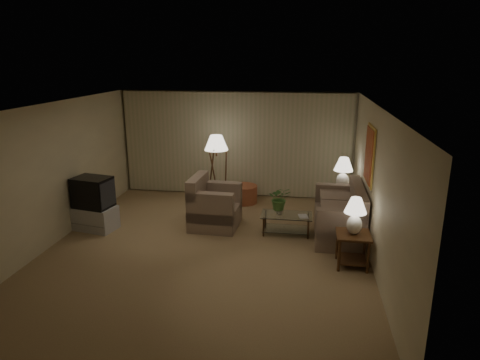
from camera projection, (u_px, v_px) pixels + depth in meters
name	position (u px, v px, depth m)	size (l,w,h in m)	color
ground	(207.00, 249.00, 8.14)	(7.00, 7.00, 0.00)	#9D8156
room_shell	(222.00, 143.00, 9.08)	(6.04, 7.02, 2.72)	#BEB492
sofa	(338.00, 216.00, 8.68)	(1.87, 0.96, 0.82)	gray
armchair	(215.00, 207.00, 9.12)	(1.12, 1.07, 0.87)	gray
side_table_near	(353.00, 244.00, 7.37)	(0.58, 0.58, 0.60)	#33190E
side_table_far	(341.00, 197.00, 9.85)	(0.51, 0.43, 0.60)	#33190E
table_lamp_near	(355.00, 213.00, 7.21)	(0.38, 0.38, 0.65)	white
table_lamp_far	(343.00, 171.00, 9.67)	(0.43, 0.43, 0.75)	white
coffee_table	(286.00, 221.00, 8.77)	(1.04, 0.56, 0.41)	silver
tv_cabinet	(95.00, 218.00, 9.02)	(0.94, 0.69, 0.50)	#A8A7AA
crt_tv	(93.00, 192.00, 8.86)	(0.83, 0.66, 0.63)	black
floor_lamp	(217.00, 169.00, 10.32)	(0.56, 0.56, 1.74)	#33190E
ottoman	(244.00, 194.00, 10.69)	(0.66, 0.66, 0.44)	#9F4C36
vase	(279.00, 211.00, 8.73)	(0.14, 0.14, 0.15)	white
flowers	(280.00, 196.00, 8.65)	(0.44, 0.38, 0.49)	#4B7F38
book	(299.00, 217.00, 8.60)	(0.18, 0.25, 0.02)	olive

